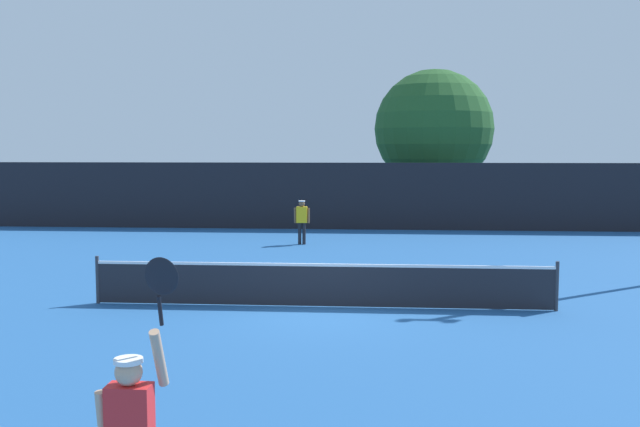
# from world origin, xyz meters

# --- Properties ---
(ground_plane) EXTENTS (120.00, 120.00, 0.00)m
(ground_plane) POSITION_xyz_m (0.00, 0.00, 0.00)
(ground_plane) COLOR #235693
(tennis_net) EXTENTS (10.15, 0.08, 1.07)m
(tennis_net) POSITION_xyz_m (0.00, 0.00, 0.51)
(tennis_net) COLOR #232328
(tennis_net) RESTS_ON ground
(perimeter_fence) EXTENTS (31.86, 0.12, 2.86)m
(perimeter_fence) POSITION_xyz_m (0.00, 14.86, 1.43)
(perimeter_fence) COLOR black
(perimeter_fence) RESTS_ON ground
(player_serving) EXTENTS (0.67, 0.40, 2.54)m
(player_serving) POSITION_xyz_m (-0.96, -9.35, 1.12)
(player_serving) COLOR red
(player_serving) RESTS_ON ground
(player_receiving) EXTENTS (0.57, 0.23, 1.59)m
(player_receiving) POSITION_xyz_m (-1.44, 9.98, 0.97)
(player_receiving) COLOR yellow
(player_receiving) RESTS_ON ground
(tennis_ball) EXTENTS (0.07, 0.07, 0.07)m
(tennis_ball) POSITION_xyz_m (-0.05, 0.87, 0.03)
(tennis_ball) COLOR #CCE033
(tennis_ball) RESTS_ON ground
(large_tree) EXTENTS (5.68, 5.68, 7.24)m
(large_tree) POSITION_xyz_m (4.03, 18.96, 4.39)
(large_tree) COLOR brown
(large_tree) RESTS_ON ground
(parked_car_near) EXTENTS (2.36, 4.39, 1.69)m
(parked_car_near) POSITION_xyz_m (-3.34, 22.54, 0.78)
(parked_car_near) COLOR #B7B7BC
(parked_car_near) RESTS_ON ground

